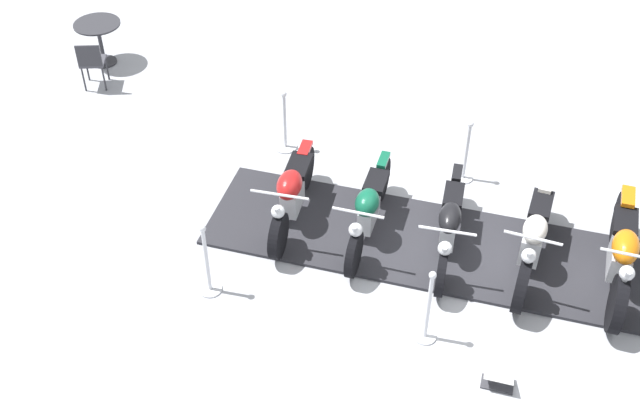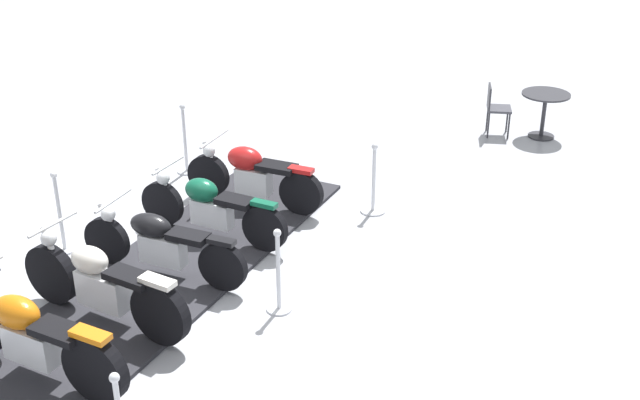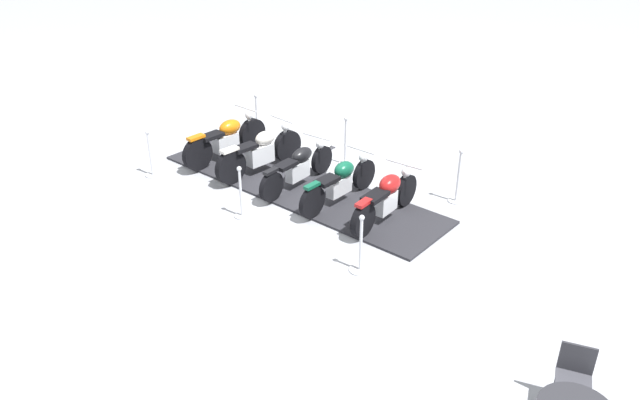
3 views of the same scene
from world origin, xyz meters
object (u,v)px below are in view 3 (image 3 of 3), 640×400
Objects in this scene: info_placard at (327,144)px; cafe_chair_near_table at (574,376)px; motorcycle_black at (299,166)px; stanchion_right_rear at (257,120)px; stanchion_left_mid at (241,199)px; motorcycle_forest at (341,181)px; motorcycle_maroon at (386,197)px; motorcycle_cream at (261,152)px; motorcycle_copper at (227,139)px; stanchion_right_mid at (345,147)px; stanchion_left_front at (361,255)px; stanchion_left_rear at (151,161)px; stanchion_right_front at (458,184)px.

cafe_chair_near_table reaches higher than info_placard.
stanchion_right_rear reaches higher than motorcycle_black.
motorcycle_forest is at bearing -159.88° from stanchion_left_mid.
motorcycle_maroon is 3.23m from motorcycle_cream.
motorcycle_copper is at bearing 87.37° from motorcycle_black.
info_placard is at bearing -0.17° from motorcycle_cream.
stanchion_left_mid is at bearing 177.08° from motorcycle_black.
cafe_chair_near_table is at bearing 121.17° from stanchion_right_rear.
stanchion_left_front is at bearing 95.48° from stanchion_right_mid.
stanchion_right_mid is 1.08m from info_placard.
motorcycle_copper reaches higher than cafe_chair_near_table.
motorcycle_forest reaches higher than cafe_chair_near_table.
motorcycle_maroon is 1.76× the size of stanchion_left_mid.
motorcycle_copper is at bearing 93.98° from motorcycle_cream.
stanchion_left_rear reaches higher than motorcycle_black.
stanchion_right_rear is 1.17× the size of cafe_chair_near_table.
stanchion_right_mid is 1.27× the size of cafe_chair_near_table.
motorcycle_forest is 1.64× the size of stanchion_right_front.
stanchion_left_rear is at bearing 54.00° from stanchion_right_rear.
motorcycle_black is at bearing 90.59° from motorcycle_forest.
motorcycle_cream is 1.92m from stanchion_left_mid.
info_placard is (-0.43, -2.15, -0.41)m from motorcycle_black.
stanchion_left_front reaches higher than cafe_chair_near_table.
stanchion_right_front is 1.27× the size of cafe_chair_near_table.
stanchion_left_rear is at bearing -6.51° from stanchion_right_front.
motorcycle_copper is at bearing -53.93° from stanchion_left_front.
motorcycle_cream is at bearing -88.79° from motorcycle_copper.
motorcycle_copper is at bearing -18.64° from stanchion_right_front.
motorcycle_copper is 1.71m from stanchion_left_rear.
motorcycle_forest is 1.77× the size of stanchion_left_mid.
motorcycle_cream is 4.16m from stanchion_left_front.
motorcycle_copper is at bearing -124.09° from cafe_chair_near_table.
stanchion_left_front is 2.46× the size of info_placard.
stanchion_left_rear reaches higher than stanchion_left_front.
motorcycle_black is 2.15m from motorcycle_copper.
stanchion_left_front is at bearing -106.44° from motorcycle_copper.
stanchion_right_mid reaches higher than motorcycle_maroon.
motorcycle_black is at bearing -128.94° from cafe_chair_near_table.
stanchion_left_front is 1.00× the size of stanchion_right_rear.
motorcycle_maroon is at bearing -88.48° from motorcycle_copper.
stanchion_left_front is at bearing -132.93° from motorcycle_forest.
stanchion_left_rear is at bearing 12.52° from stanchion_right_mid.
motorcycle_copper is 1.71× the size of stanchion_right_front.
stanchion_right_front is 1.08× the size of stanchion_left_mid.
info_placard is at bearing -43.22° from stanchion_right_front.
cafe_chair_near_table is (-3.81, 5.65, 0.04)m from motorcycle_black.
motorcycle_forest is 1.87m from stanchion_right_mid.
stanchion_right_mid reaches higher than stanchion_left_rear.
stanchion_right_rear reaches higher than stanchion_left_front.
motorcycle_cream is 1.65× the size of stanchion_right_mid.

